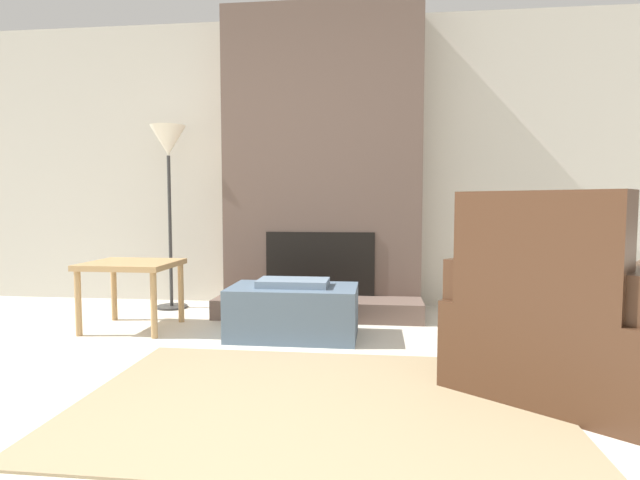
# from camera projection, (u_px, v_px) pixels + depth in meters

# --- Properties ---
(wall_back) EXTENTS (6.89, 0.06, 2.60)m
(wall_back) POSITION_uv_depth(u_px,v_px,m) (325.00, 164.00, 4.59)
(wall_back) COLOR beige
(wall_back) RESTS_ON ground_plane
(fireplace) EXTENTS (1.69, 0.78, 2.60)m
(fireplace) POSITION_uv_depth(u_px,v_px,m) (322.00, 169.00, 4.34)
(fireplace) COLOR brown
(fireplace) RESTS_ON ground_plane
(ottoman) EXTENTS (0.88, 0.51, 0.41)m
(ottoman) POSITION_uv_depth(u_px,v_px,m) (293.00, 310.00, 3.48)
(ottoman) COLOR slate
(ottoman) RESTS_ON ground_plane
(armchair) EXTENTS (1.22, 1.22, 0.99)m
(armchair) POSITION_uv_depth(u_px,v_px,m) (554.00, 330.00, 2.46)
(armchair) COLOR #422819
(armchair) RESTS_ON ground_plane
(side_table) EXTENTS (0.64, 0.56, 0.50)m
(side_table) POSITION_uv_depth(u_px,v_px,m) (132.00, 271.00, 3.70)
(side_table) COLOR tan
(side_table) RESTS_ON ground_plane
(floor_lamp_left) EXTENTS (0.30, 0.30, 1.61)m
(floor_lamp_left) POSITION_uv_depth(u_px,v_px,m) (168.00, 153.00, 4.37)
(floor_lamp_left) COLOR #333333
(floor_lamp_left) RESTS_ON ground_plane
(area_rug) EXTENTS (2.22, 1.48, 0.01)m
(area_rug) POSITION_uv_depth(u_px,v_px,m) (317.00, 401.00, 2.34)
(area_rug) COLOR #9E8966
(area_rug) RESTS_ON ground_plane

